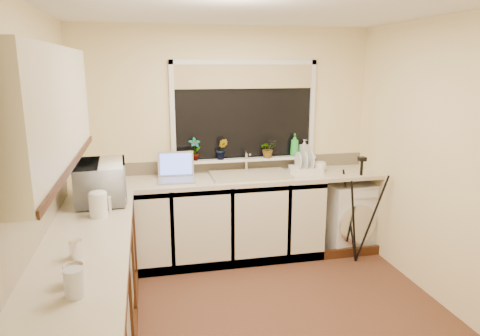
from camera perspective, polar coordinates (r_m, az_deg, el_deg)
name	(u,v)px	position (r m, az deg, el deg)	size (l,w,h in m)	color
floor	(260,316)	(3.85, 2.66, -18.77)	(3.20, 3.20, 0.00)	brown
ceiling	(264,6)	(3.29, 3.15, 20.34)	(3.20, 3.20, 0.00)	white
wall_back	(226,142)	(4.80, -1.82, 3.45)	(3.20, 3.20, 0.00)	#FEE7A9
wall_front	(351,254)	(2.04, 14.23, -10.87)	(3.20, 3.20, 0.00)	#FEE7A9
wall_left	(39,186)	(3.34, -24.69, -2.17)	(3.00, 3.00, 0.00)	#FEE7A9
wall_right	(444,164)	(4.08, 25.10, 0.44)	(3.00, 3.00, 0.00)	#FEE7A9
base_cabinet_back	(202,222)	(4.67, -5.01, -6.99)	(2.55, 0.60, 0.86)	silver
base_cabinet_left	(89,307)	(3.30, -19.11, -16.76)	(0.54, 2.40, 0.86)	silver
worktop_back	(232,179)	(4.59, -1.10, -1.43)	(3.20, 0.60, 0.04)	beige
worktop_left	(83,246)	(3.11, -19.74, -9.53)	(0.60, 2.40, 0.04)	beige
upper_cabinet	(41,109)	(2.77, -24.48, 7.05)	(0.28, 1.90, 0.70)	silver
splashback_left	(33,214)	(3.08, -25.43, -5.41)	(0.02, 2.40, 0.45)	beige
splashback_back	(227,165)	(4.84, -1.77, 0.45)	(3.20, 0.02, 0.14)	beige
window_glass	(244,112)	(4.78, 0.56, 7.34)	(1.50, 0.02, 1.00)	black
window_blind	(245,77)	(4.73, 0.64, 11.83)	(1.50, 0.02, 0.25)	tan
windowsill	(245,159)	(4.81, 0.69, 1.16)	(1.60, 0.14, 0.03)	white
sink	(250,175)	(4.62, 1.33, -0.90)	(0.82, 0.46, 0.03)	tan
faucet	(246,161)	(4.77, 0.83, 0.86)	(0.03, 0.03, 0.24)	silver
washing_machine	(346,214)	(5.17, 13.67, -5.88)	(0.54, 0.52, 0.76)	white
laptop	(176,173)	(4.51, -8.32, -0.60)	(0.38, 0.34, 0.27)	#9A99A1
kettle	(98,205)	(3.55, -17.98, -4.61)	(0.14, 0.14, 0.19)	white
dish_rack	(306,170)	(4.84, 8.56, -0.22)	(0.36, 0.27, 0.05)	silver
tripod	(359,210)	(4.73, 15.23, -5.37)	(0.56, 0.56, 1.14)	black
glass_jug	(74,283)	(2.42, -20.78, -13.82)	(0.10, 0.10, 0.15)	silver
steel_jar	(76,249)	(2.88, -20.62, -9.86)	(0.08, 0.08, 0.11)	silver
microwave	(101,182)	(3.94, -17.63, -1.72)	(0.60, 0.41, 0.33)	white
plant_a	(195,149)	(4.67, -5.91, 2.46)	(0.13, 0.09, 0.25)	#999999
plant_b	(222,149)	(4.70, -2.39, 2.49)	(0.13, 0.10, 0.23)	#999999
plant_d	(268,149)	(4.81, 3.68, 2.54)	(0.18, 0.16, 0.20)	#999999
soap_bottle_green	(295,145)	(4.93, 7.13, 3.02)	(0.10, 0.10, 0.25)	green
soap_bottle_clear	(304,147)	(4.98, 8.37, 2.68)	(0.08, 0.08, 0.18)	#999999
cup_back	(320,167)	(4.88, 10.38, 0.15)	(0.14, 0.14, 0.11)	white
cup_left	(74,274)	(2.57, -20.82, -12.76)	(0.11, 0.11, 0.10)	beige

